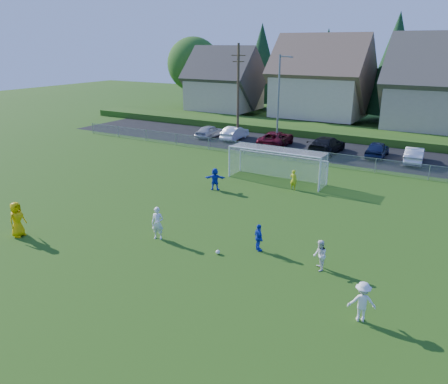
{
  "coord_description": "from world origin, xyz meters",
  "views": [
    {
      "loc": [
        12.74,
        -13.61,
        9.98
      ],
      "look_at": [
        0.0,
        8.0,
        1.4
      ],
      "focal_mm": 35.0,
      "sensor_mm": 36.0,
      "label": 1
    }
  ],
  "objects": [
    {
      "name": "streetlight",
      "position": [
        -4.45,
        26.0,
        4.84
      ],
      "size": [
        1.38,
        0.18,
        9.0
      ],
      "color": "slate",
      "rests_on": "ground"
    },
    {
      "name": "chainlink_fence",
      "position": [
        0.0,
        22.0,
        0.63
      ],
      "size": [
        52.06,
        0.06,
        1.2
      ],
      "color": "gray",
      "rests_on": "ground"
    },
    {
      "name": "car_a",
      "position": [
        -13.1,
        27.07,
        0.68
      ],
      "size": [
        1.62,
        4.01,
        1.37
      ],
      "primitive_type": "imported",
      "rotation": [
        0.0,
        0.0,
        3.14
      ],
      "color": "#A3A4AA",
      "rests_on": "ground"
    },
    {
      "name": "houses_row",
      "position": [
        1.97,
        42.46,
        7.33
      ],
      "size": [
        53.9,
        11.45,
        13.27
      ],
      "color": "tan",
      "rests_on": "ground"
    },
    {
      "name": "player_white_a",
      "position": [
        -1.19,
        3.05,
        0.89
      ],
      "size": [
        0.75,
        0.6,
        1.78
      ],
      "primitive_type": "imported",
      "rotation": [
        0.0,
        0.0,
        0.31
      ],
      "color": "white",
      "rests_on": "ground"
    },
    {
      "name": "grass_embankment",
      "position": [
        0.0,
        35.0,
        0.4
      ],
      "size": [
        70.0,
        6.0,
        0.8
      ],
      "primitive_type": "cube",
      "color": "#1E420F",
      "rests_on": "ground"
    },
    {
      "name": "tree_row",
      "position": [
        1.04,
        48.74,
        6.91
      ],
      "size": [
        65.98,
        12.36,
        13.8
      ],
      "color": "#382616",
      "rests_on": "ground"
    },
    {
      "name": "asphalt_lot",
      "position": [
        0.0,
        27.5,
        0.01
      ],
      "size": [
        60.0,
        60.0,
        0.0
      ],
      "primitive_type": "plane",
      "color": "black",
      "rests_on": "ground"
    },
    {
      "name": "soccer_goal",
      "position": [
        0.0,
        16.05,
        1.63
      ],
      "size": [
        7.42,
        1.9,
        2.5
      ],
      "color": "white",
      "rests_on": "ground"
    },
    {
      "name": "soccer_ball",
      "position": [
        2.52,
        3.11,
        0.11
      ],
      "size": [
        0.22,
        0.22,
        0.22
      ],
      "primitive_type": "sphere",
      "color": "white",
      "rests_on": "ground"
    },
    {
      "name": "goalkeeper",
      "position": [
        1.92,
        14.53,
        0.73
      ],
      "size": [
        0.58,
        0.42,
        1.46
      ],
      "primitive_type": "imported",
      "rotation": [
        0.0,
        0.0,
        2.99
      ],
      "color": "#C2D118",
      "rests_on": "ground"
    },
    {
      "name": "car_b",
      "position": [
        -10.13,
        27.49,
        0.71
      ],
      "size": [
        1.72,
        4.38,
        1.42
      ],
      "primitive_type": "imported",
      "rotation": [
        0.0,
        0.0,
        3.19
      ],
      "color": "white",
      "rests_on": "ground"
    },
    {
      "name": "car_e",
      "position": [
        4.98,
        27.33,
        0.73
      ],
      "size": [
        1.89,
        4.33,
        1.45
      ],
      "primitive_type": "imported",
      "rotation": [
        0.0,
        0.0,
        3.18
      ],
      "color": "#111A3C",
      "rests_on": "ground"
    },
    {
      "name": "ground",
      "position": [
        0.0,
        0.0,
        0.0
      ],
      "size": [
        160.0,
        160.0,
        0.0
      ],
      "primitive_type": "plane",
      "color": "#193D0C",
      "rests_on": "ground"
    },
    {
      "name": "car_f",
      "position": [
        8.24,
        26.83,
        0.71
      ],
      "size": [
        1.81,
        4.38,
        1.41
      ],
      "primitive_type": "imported",
      "rotation": [
        0.0,
        0.0,
        3.22
      ],
      "color": "silver",
      "rests_on": "ground"
    },
    {
      "name": "player_white_c",
      "position": [
        10.03,
        1.18,
        0.81
      ],
      "size": [
        1.19,
        0.95,
        1.61
      ],
      "primitive_type": "imported",
      "rotation": [
        0.0,
        0.0,
        3.53
      ],
      "color": "white",
      "rests_on": "ground"
    },
    {
      "name": "player_blue_b",
      "position": [
        -2.9,
        11.65,
        0.8
      ],
      "size": [
        1.54,
        1.07,
        1.59
      ],
      "primitive_type": "imported",
      "rotation": [
        0.0,
        0.0,
        3.59
      ],
      "color": "#1332BA",
      "rests_on": "ground"
    },
    {
      "name": "referee",
      "position": [
        -7.93,
        -0.54,
        0.98
      ],
      "size": [
        0.72,
        1.02,
        1.95
      ],
      "primitive_type": "imported",
      "rotation": [
        0.0,
        0.0,
        1.68
      ],
      "color": "#FFC205",
      "rests_on": "ground"
    },
    {
      "name": "player_blue_a",
      "position": [
        4.09,
        4.5,
        0.72
      ],
      "size": [
        0.87,
        0.81,
        1.43
      ],
      "primitive_type": "imported",
      "rotation": [
        0.0,
        0.0,
        2.44
      ],
      "color": "#1332BA",
      "rests_on": "ground"
    },
    {
      "name": "player_white_b",
      "position": [
        7.39,
        4.14,
        0.73
      ],
      "size": [
        0.83,
        0.89,
        1.47
      ],
      "primitive_type": "imported",
      "rotation": [
        0.0,
        0.0,
        -1.08
      ],
      "color": "white",
      "rests_on": "ground"
    },
    {
      "name": "car_c",
      "position": [
        -4.91,
        26.72,
        0.77
      ],
      "size": [
        3.15,
        5.8,
        1.54
      ],
      "primitive_type": "imported",
      "rotation": [
        0.0,
        0.0,
        3.25
      ],
      "color": "#550916",
      "rests_on": "ground"
    },
    {
      "name": "car_d",
      "position": [
        0.48,
        26.45,
        0.8
      ],
      "size": [
        2.44,
        5.59,
        1.6
      ],
      "primitive_type": "imported",
      "rotation": [
        0.0,
        0.0,
        3.11
      ],
      "color": "black",
      "rests_on": "ground"
    },
    {
      "name": "utility_pole",
      "position": [
        -9.5,
        27.0,
        5.15
      ],
      "size": [
        1.6,
        0.26,
        10.0
      ],
      "color": "#473321",
      "rests_on": "ground"
    }
  ]
}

